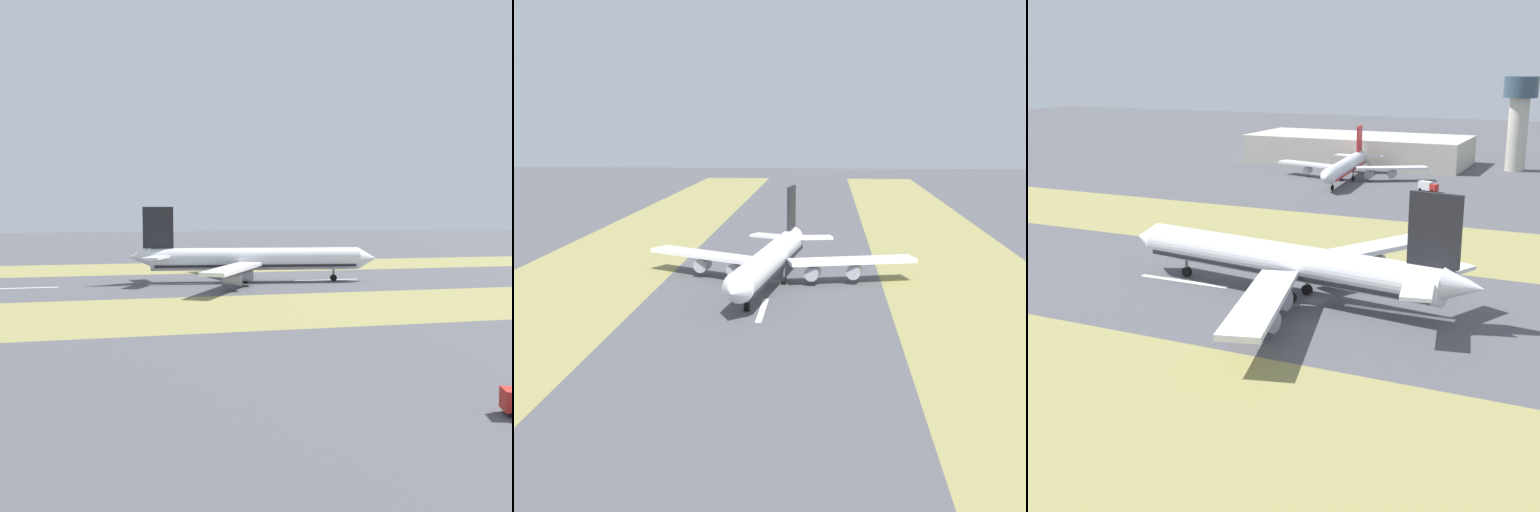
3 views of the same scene
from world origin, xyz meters
The scene contains 7 objects.
ground_plane centered at (0.00, 0.00, 0.00)m, with size 800.00×800.00×0.00m, color #4C4C51.
grass_median_west centered at (-45.00, 0.00, 0.00)m, with size 40.00×600.00×0.01m, color olive.
grass_median_east centered at (45.00, 0.00, 0.00)m, with size 40.00×600.00×0.01m, color olive.
centreline_dash_near centered at (0.00, -54.28, 0.01)m, with size 1.20×18.00×0.01m, color silver.
centreline_dash_mid centered at (0.00, -14.28, 0.01)m, with size 1.20×18.00×0.01m, color silver.
centreline_dash_far centered at (0.00, 25.72, 0.01)m, with size 1.20×18.00×0.01m, color silver.
airplane_main_jet centered at (-0.15, 3.83, 6.02)m, with size 63.58×67.14×20.20m.
Camera 1 is at (156.58, -30.14, 19.11)m, focal length 42.00 mm.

